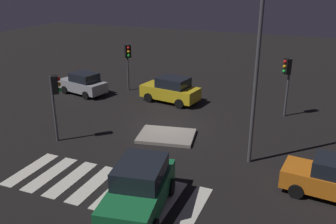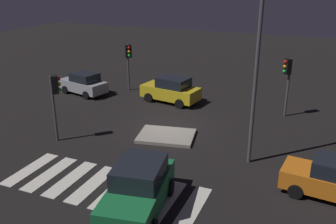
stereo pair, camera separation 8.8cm
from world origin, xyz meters
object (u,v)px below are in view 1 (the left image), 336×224
object	(u,v)px
traffic_light_west	(128,56)
traffic_light_south	(55,92)
car_silver	(83,84)
car_yellow	(171,90)
traffic_island	(166,136)
traffic_light_north	(287,73)
car_green	(139,189)
car_orange	(333,179)
street_lamp	(259,45)

from	to	relation	value
traffic_light_west	traffic_light_south	bearing A→B (deg)	-39.27
traffic_light_south	car_silver	bearing A→B (deg)	76.67
car_yellow	traffic_light_west	world-z (taller)	traffic_light_west
traffic_light_south	traffic_island	bearing A→B (deg)	-13.00
car_silver	traffic_light_north	distance (m)	14.79
traffic_island	traffic_light_north	distance (m)	8.66
car_silver	car_yellow	size ratio (longest dim) A/B	0.93
car_yellow	traffic_light_south	xyz separation A→B (m)	(-3.15, -8.45, 1.89)
traffic_light_south	car_green	bearing A→B (deg)	-69.76
traffic_island	car_green	xyz separation A→B (m)	(1.69, -6.68, 0.87)
traffic_light_north	traffic_light_south	xyz separation A→B (m)	(-10.89, -8.57, -0.08)
traffic_island	car_silver	xyz separation A→B (m)	(-8.99, 5.01, 0.73)
traffic_light_north	traffic_light_south	size ratio (longest dim) A/B	1.03
traffic_light_south	car_yellow	bearing A→B (deg)	30.21
car_yellow	traffic_light_south	distance (m)	9.22
car_orange	street_lamp	world-z (taller)	street_lamp
traffic_island	car_orange	world-z (taller)	car_orange
traffic_island	traffic_light_north	size ratio (longest dim) A/B	0.92
car_silver	traffic_light_west	size ratio (longest dim) A/B	1.12
traffic_island	car_silver	size ratio (longest dim) A/B	0.85
car_silver	traffic_light_north	xyz separation A→B (m)	(14.62, 0.95, 2.04)
car_orange	car_yellow	size ratio (longest dim) A/B	0.91
traffic_island	traffic_light_south	xyz separation A→B (m)	(-5.26, -2.61, 2.69)
car_green	car_yellow	bearing A→B (deg)	-172.83
traffic_island	traffic_light_north	world-z (taller)	traffic_light_north
car_green	traffic_light_west	distance (m)	15.99
car_yellow	traffic_island	bearing A→B (deg)	119.23
traffic_light_north	street_lamp	xyz separation A→B (m)	(-0.79, -7.06, 2.86)
street_lamp	car_yellow	bearing A→B (deg)	135.05
car_orange	car_silver	distance (m)	19.18
car_orange	traffic_light_north	bearing A→B (deg)	-65.52
traffic_light_west	traffic_light_south	xyz separation A→B (m)	(0.92, -9.73, 0.04)
traffic_island	traffic_light_west	bearing A→B (deg)	130.99
car_orange	car_yellow	xyz separation A→B (m)	(-10.63, 8.67, 0.07)
traffic_island	traffic_light_south	bearing A→B (deg)	-153.63
car_green	street_lamp	bearing A→B (deg)	140.85
traffic_island	car_silver	bearing A→B (deg)	150.84
car_yellow	traffic_light_north	distance (m)	7.99
traffic_light_north	traffic_light_west	xyz separation A→B (m)	(-11.82, 1.16, -0.12)
car_silver	traffic_light_north	size ratio (longest dim) A/B	1.07
car_silver	street_lamp	xyz separation A→B (m)	(13.83, -6.11, 4.90)
car_green	traffic_light_south	xyz separation A→B (m)	(-6.95, 4.08, 1.83)
car_silver	street_lamp	distance (m)	15.89
car_silver	traffic_light_west	xyz separation A→B (m)	(2.80, 2.11, 1.92)
car_green	car_silver	distance (m)	15.84
street_lamp	traffic_island	bearing A→B (deg)	167.22
car_green	traffic_light_south	size ratio (longest dim) A/B	1.27
car_green	car_yellow	size ratio (longest dim) A/B	1.07
car_yellow	street_lamp	world-z (taller)	street_lamp
car_green	car_silver	size ratio (longest dim) A/B	1.15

